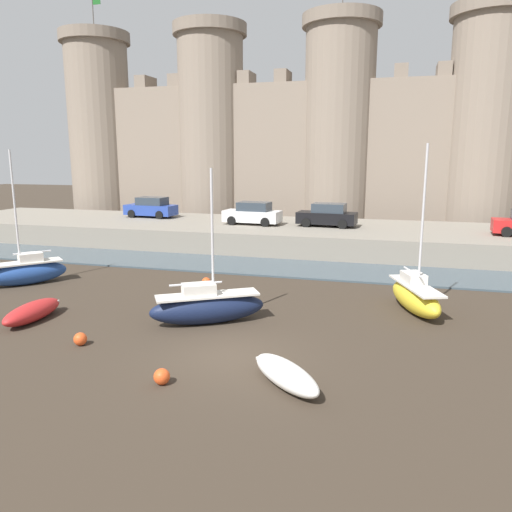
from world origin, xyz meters
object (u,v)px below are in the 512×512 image
(sailboat_foreground_left, at_px, (26,271))
(rowboat_midflat_centre, at_px, (32,311))
(mooring_buoy_near_shore, at_px, (162,377))
(car_quay_centre_west, at_px, (327,215))
(car_quay_west, at_px, (151,208))
(sailboat_midflat_left, at_px, (415,296))
(car_quay_centre_east, at_px, (253,214))
(sailboat_near_channel_right, at_px, (207,306))
(mooring_buoy_mid_mud, at_px, (206,282))
(rowboat_foreground_centre, at_px, (286,374))
(mooring_buoy_off_centre, at_px, (80,339))

(sailboat_foreground_left, bearing_deg, rowboat_midflat_centre, -48.26)
(mooring_buoy_near_shore, xyz_separation_m, car_quay_centre_west, (1.76, 22.80, 2.08))
(sailboat_foreground_left, bearing_deg, car_quay_west, 93.42)
(mooring_buoy_near_shore, bearing_deg, sailboat_midflat_left, 51.28)
(car_quay_west, bearing_deg, sailboat_midflat_left, -37.38)
(mooring_buoy_near_shore, distance_m, car_quay_centre_east, 22.79)
(rowboat_midflat_centre, distance_m, car_quay_centre_west, 21.21)
(rowboat_midflat_centre, height_order, sailboat_midflat_left, sailboat_midflat_left)
(sailboat_near_channel_right, xyz_separation_m, car_quay_centre_east, (-2.96, 17.06, 1.63))
(car_quay_west, bearing_deg, mooring_buoy_mid_mud, -53.98)
(sailboat_near_channel_right, height_order, mooring_buoy_near_shore, sailboat_near_channel_right)
(mooring_buoy_near_shore, relative_size, mooring_buoy_mid_mud, 1.06)
(rowboat_foreground_centre, height_order, mooring_buoy_mid_mud, rowboat_foreground_centre)
(sailboat_near_channel_right, xyz_separation_m, mooring_buoy_off_centre, (-3.44, -3.35, -0.46))
(car_quay_centre_west, distance_m, car_quay_centre_east, 5.36)
(mooring_buoy_near_shore, relative_size, car_quay_centre_east, 0.11)
(rowboat_midflat_centre, xyz_separation_m, sailboat_foreground_left, (-4.22, 4.73, 0.30))
(rowboat_midflat_centre, relative_size, car_quay_west, 0.74)
(mooring_buoy_near_shore, height_order, mooring_buoy_mid_mud, mooring_buoy_near_shore)
(sailboat_midflat_left, bearing_deg, car_quay_centre_west, 111.92)
(rowboat_midflat_centre, height_order, car_quay_centre_west, car_quay_centre_west)
(rowboat_foreground_centre, xyz_separation_m, sailboat_near_channel_right, (-4.10, 4.50, 0.32))
(mooring_buoy_mid_mud, relative_size, car_quay_centre_east, 0.11)
(rowboat_foreground_centre, distance_m, mooring_buoy_mid_mud, 11.58)
(rowboat_foreground_centre, distance_m, sailboat_near_channel_right, 6.10)
(rowboat_midflat_centre, xyz_separation_m, mooring_buoy_mid_mud, (4.78, 6.83, -0.16))
(mooring_buoy_off_centre, xyz_separation_m, car_quay_centre_east, (0.48, 20.41, 2.09))
(sailboat_midflat_left, relative_size, mooring_buoy_near_shore, 14.62)
(sailboat_near_channel_right, relative_size, mooring_buoy_near_shore, 12.67)
(mooring_buoy_near_shore, bearing_deg, rowboat_foreground_centre, 13.69)
(mooring_buoy_mid_mud, relative_size, car_quay_centre_west, 0.11)
(rowboat_foreground_centre, height_order, car_quay_centre_west, car_quay_centre_west)
(sailboat_midflat_left, xyz_separation_m, mooring_buoy_near_shore, (-7.28, -9.08, -0.45))
(rowboat_midflat_centre, height_order, mooring_buoy_near_shore, rowboat_midflat_centre)
(rowboat_midflat_centre, relative_size, car_quay_centre_east, 0.74)
(mooring_buoy_mid_mud, height_order, car_quay_centre_west, car_quay_centre_west)
(sailboat_near_channel_right, relative_size, car_quay_centre_west, 1.43)
(sailboat_foreground_left, height_order, mooring_buoy_mid_mud, sailboat_foreground_left)
(sailboat_near_channel_right, relative_size, mooring_buoy_mid_mud, 13.43)
(rowboat_foreground_centre, bearing_deg, sailboat_foreground_left, 153.14)
(sailboat_near_channel_right, xyz_separation_m, car_quay_west, (-12.02, 18.96, 1.63))
(car_quay_centre_west, height_order, car_quay_west, same)
(car_quay_centre_east, relative_size, car_quay_west, 1.00)
(car_quay_centre_west, bearing_deg, sailboat_foreground_left, -133.33)
(sailboat_near_channel_right, bearing_deg, sailboat_foreground_left, 163.96)
(mooring_buoy_mid_mud, bearing_deg, sailboat_foreground_left, -166.85)
(sailboat_midflat_left, bearing_deg, mooring_buoy_mid_mud, 171.15)
(sailboat_near_channel_right, xyz_separation_m, mooring_buoy_mid_mud, (-2.08, 5.29, -0.47))
(rowboat_midflat_centre, distance_m, mooring_buoy_near_shore, 8.39)
(sailboat_midflat_left, distance_m, mooring_buoy_mid_mud, 10.12)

